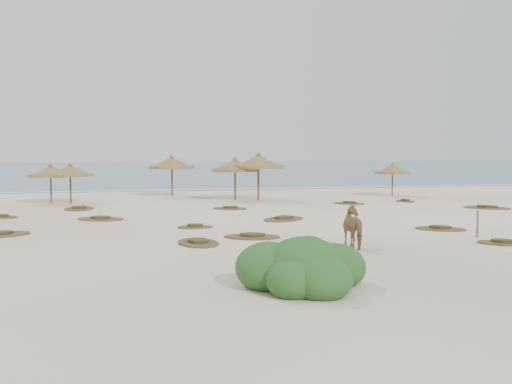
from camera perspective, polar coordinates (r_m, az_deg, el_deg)
ground at (r=21.64m, az=5.46°, el=-4.55°), size 160.00×160.00×0.00m
ocean at (r=95.60m, az=-8.73°, el=2.29°), size 200.00×100.00×0.01m
foam_line at (r=46.91m, az=-4.50°, el=0.25°), size 70.00×0.60×0.01m
palapa_0 at (r=37.06m, az=-19.86°, el=1.88°), size 3.12×3.12×2.47m
palapa_1 at (r=36.60m, az=-18.09°, el=1.99°), size 3.41×3.41×2.54m
palapa_2 at (r=40.50m, az=-8.42°, el=2.84°), size 3.75×3.75×2.98m
palapa_3 at (r=37.11m, az=-2.11°, el=2.61°), size 3.96×3.96×2.86m
palapa_4 at (r=37.11m, az=0.24°, el=3.00°), size 4.16×4.16×3.18m
palapa_5 at (r=41.46m, az=13.50°, el=2.20°), size 2.89×2.89×2.42m
horse at (r=19.50m, az=9.98°, el=-3.48°), size 0.79×1.69×1.41m
fence_post_near at (r=23.04m, az=21.27°, el=-3.01°), size 0.08×0.08×1.02m
bush at (r=13.78m, az=4.85°, el=-7.66°), size 3.24×2.86×1.45m
scrub_1 at (r=27.86m, az=-15.28°, el=-2.59°), size 2.76×2.42×0.16m
scrub_2 at (r=24.31m, az=-6.11°, el=-3.45°), size 1.58×1.09×0.16m
scrub_3 at (r=26.94m, az=2.80°, el=-2.67°), size 2.90×2.81×0.16m
scrub_4 at (r=24.81m, az=17.94°, el=-3.48°), size 2.47×2.24×0.16m
scrub_5 at (r=34.55m, az=22.09°, el=-1.44°), size 3.00×2.97×0.16m
scrub_6 at (r=33.00m, az=-17.27°, el=-1.57°), size 1.67×2.50×0.16m
scrub_7 at (r=35.03m, az=9.31°, el=-1.10°), size 2.30×2.16×0.16m
scrub_8 at (r=30.27m, az=-24.02°, el=-2.27°), size 1.92×1.80×0.16m
scrub_9 at (r=21.52m, az=-0.37°, el=-4.45°), size 2.47×1.97×0.16m
scrub_10 at (r=37.27m, az=14.70°, el=-0.86°), size 1.15×1.64×0.16m
scrub_11 at (r=20.25m, az=-5.81°, el=-5.02°), size 1.73×2.37×0.16m
scrub_12 at (r=21.88m, az=23.40°, el=-4.66°), size 2.02×1.85×0.16m
scrub_13 at (r=31.65m, az=-2.61°, el=-1.62°), size 2.30×1.97×0.16m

